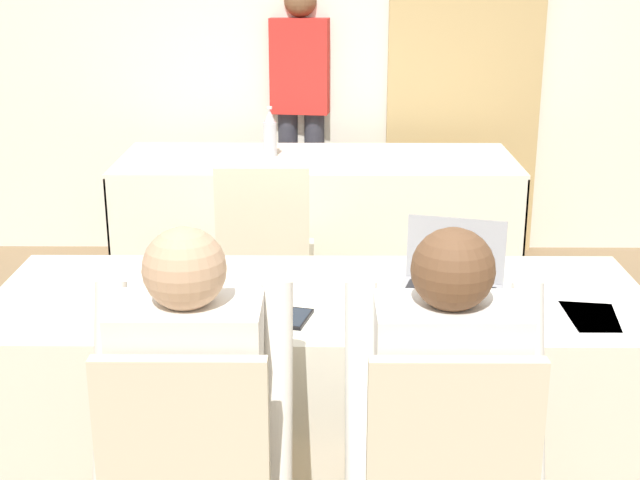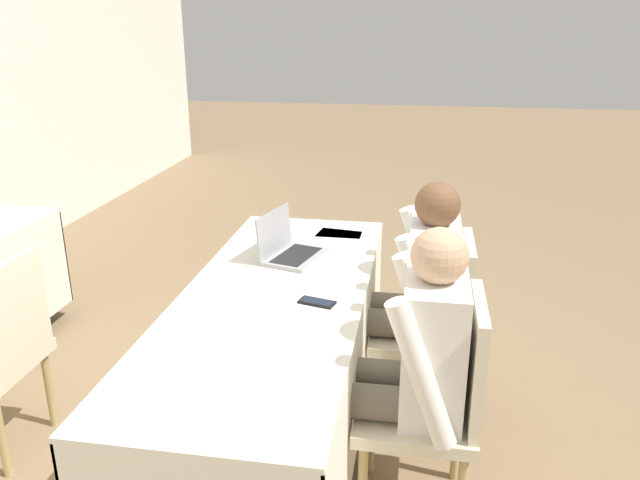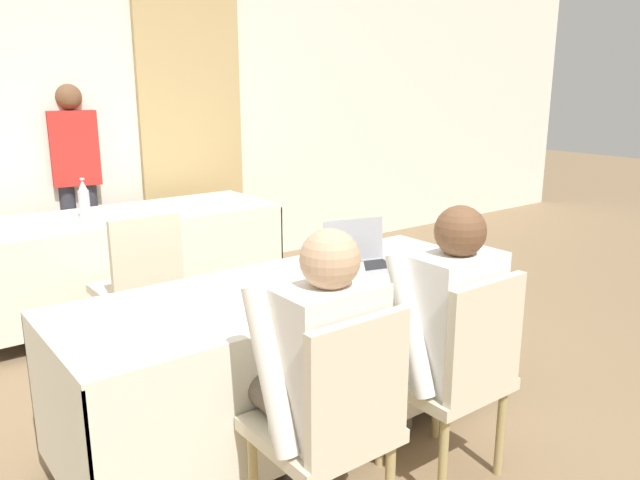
# 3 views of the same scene
# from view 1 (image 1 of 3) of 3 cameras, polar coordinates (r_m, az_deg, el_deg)

# --- Properties ---
(wall_back) EXTENTS (12.00, 0.06, 2.70)m
(wall_back) POSITION_cam_1_polar(r_m,az_deg,el_deg) (5.34, 0.24, 13.54)
(wall_back) COLOR silver
(wall_back) RESTS_ON ground_plane
(curtain_panel) EXTENTS (0.90, 0.04, 2.65)m
(curtain_panel) POSITION_cam_1_polar(r_m,az_deg,el_deg) (5.34, 9.38, 13.04)
(curtain_panel) COLOR tan
(curtain_panel) RESTS_ON ground_plane
(conference_table_near) EXTENTS (2.09, 0.77, 0.73)m
(conference_table_near) POSITION_cam_1_polar(r_m,az_deg,el_deg) (2.90, 0.03, -6.71)
(conference_table_near) COLOR silver
(conference_table_near) RESTS_ON ground_plane
(conference_table_far) EXTENTS (2.09, 0.77, 0.73)m
(conference_table_far) POSITION_cam_1_polar(r_m,az_deg,el_deg) (4.76, -0.19, 3.27)
(conference_table_far) COLOR silver
(conference_table_far) RESTS_ON ground_plane
(laptop) EXTENTS (0.37, 0.31, 0.23)m
(laptop) POSITION_cam_1_polar(r_m,az_deg,el_deg) (2.86, 8.40, -2.59)
(laptop) COLOR #99999E
(laptop) RESTS_ON conference_table_near
(cell_phone) EXTENTS (0.10, 0.16, 0.01)m
(cell_phone) POSITION_cam_1_polar(r_m,az_deg,el_deg) (2.65, -1.50, -5.04)
(cell_phone) COLOR black
(cell_phone) RESTS_ON conference_table_near
(paper_beside_laptop) EXTENTS (0.21, 0.30, 0.00)m
(paper_beside_laptop) POSITION_cam_1_polar(r_m,az_deg,el_deg) (2.82, 17.52, -4.48)
(paper_beside_laptop) COLOR white
(paper_beside_laptop) RESTS_ON conference_table_near
(paper_centre_table) EXTENTS (0.25, 0.32, 0.00)m
(paper_centre_table) POSITION_cam_1_polar(r_m,az_deg,el_deg) (2.75, 16.44, -4.96)
(paper_centre_table) COLOR white
(paper_centre_table) RESTS_ON conference_table_near
(paper_left_edge) EXTENTS (0.25, 0.32, 0.00)m
(paper_left_edge) POSITION_cam_1_polar(r_m,az_deg,el_deg) (2.89, 9.05, -3.32)
(paper_left_edge) COLOR white
(paper_left_edge) RESTS_ON conference_table_near
(water_bottle) EXTENTS (0.07, 0.07, 0.26)m
(water_bottle) POSITION_cam_1_polar(r_m,az_deg,el_deg) (4.75, -3.23, 6.80)
(water_bottle) COLOR #B7B7C1
(water_bottle) RESTS_ON conference_table_far
(chair_far_spare) EXTENTS (0.44, 0.44, 0.90)m
(chair_far_spare) POSITION_cam_1_polar(r_m,az_deg,el_deg) (4.01, -3.56, -0.55)
(chair_far_spare) COLOR tan
(chair_far_spare) RESTS_ON ground_plane
(person_checkered_shirt) EXTENTS (0.50, 0.52, 1.16)m
(person_checkered_shirt) POSITION_cam_1_polar(r_m,az_deg,el_deg) (2.35, -7.92, -10.48)
(person_checkered_shirt) COLOR #665B4C
(person_checkered_shirt) RESTS_ON ground_plane
(person_white_shirt) EXTENTS (0.50, 0.52, 1.16)m
(person_white_shirt) POSITION_cam_1_polar(r_m,az_deg,el_deg) (2.34, 7.79, -10.54)
(person_white_shirt) COLOR #665B4C
(person_white_shirt) RESTS_ON ground_plane
(person_red_shirt) EXTENTS (0.36, 0.24, 1.59)m
(person_red_shirt) POSITION_cam_1_polar(r_m,az_deg,el_deg) (5.36, -1.23, 8.85)
(person_red_shirt) COLOR #33333D
(person_red_shirt) RESTS_ON ground_plane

